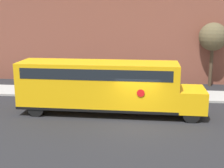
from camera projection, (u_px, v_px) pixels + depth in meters
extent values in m
plane|color=black|center=(137.00, 125.00, 17.52)|extent=(60.00, 60.00, 0.00)
cube|color=#9E9E99|center=(140.00, 94.00, 23.79)|extent=(44.00, 3.00, 0.15)
cube|color=brown|center=(144.00, 35.00, 29.17)|extent=(32.00, 4.00, 8.32)
cube|color=#EAA80F|center=(98.00, 84.00, 19.16)|extent=(9.68, 2.50, 2.78)
cube|color=#EAA80F|center=(191.00, 99.00, 18.66)|extent=(1.61, 2.50, 1.29)
cube|color=black|center=(98.00, 105.00, 19.46)|extent=(9.68, 2.54, 0.16)
cube|color=black|center=(98.00, 71.00, 18.98)|extent=(8.91, 2.53, 0.64)
cylinder|color=red|center=(141.00, 93.00, 17.63)|extent=(0.44, 0.02, 0.44)
cylinder|color=black|center=(187.00, 104.00, 19.84)|extent=(1.00, 0.30, 1.00)
cylinder|color=black|center=(191.00, 114.00, 17.75)|extent=(1.00, 0.30, 1.00)
cylinder|color=black|center=(47.00, 99.00, 20.94)|extent=(1.00, 0.30, 1.00)
cylinder|color=black|center=(36.00, 108.00, 18.85)|extent=(1.00, 0.30, 1.00)
cylinder|color=#423323|center=(211.00, 66.00, 26.39)|extent=(0.29, 0.29, 3.51)
sphere|color=brown|center=(213.00, 37.00, 25.85)|extent=(2.34, 2.34, 2.34)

